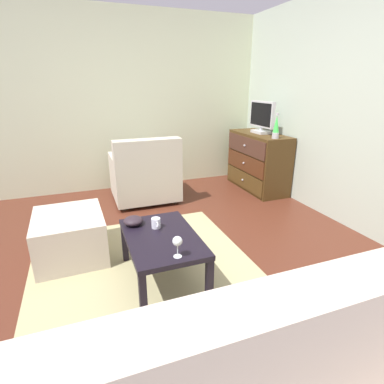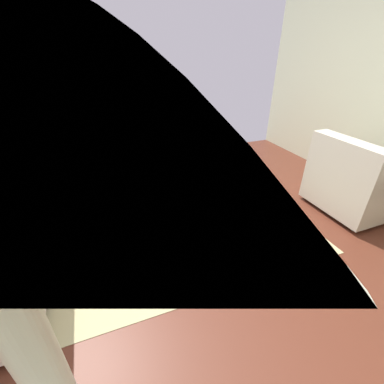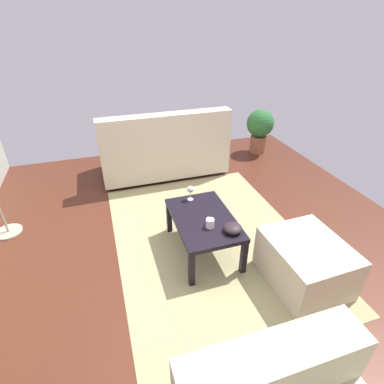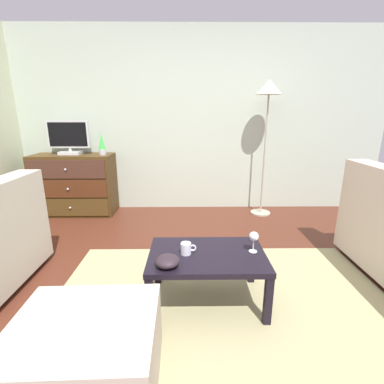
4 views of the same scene
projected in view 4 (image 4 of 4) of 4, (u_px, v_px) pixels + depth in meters
ground_plane at (196, 296)px, 2.20m from camera, size 5.52×4.88×0.05m
wall_accent_rear at (193, 122)px, 3.97m from camera, size 5.52×0.12×2.53m
area_rug at (225, 310)px, 2.00m from camera, size 2.60×1.90×0.01m
dresser at (75, 185)px, 3.88m from camera, size 1.08×0.49×0.85m
tv at (69, 137)px, 3.72m from camera, size 0.56×0.18×0.45m
lava_lamp at (102, 144)px, 3.68m from camera, size 0.09×0.09×0.33m
coffee_table at (207, 260)px, 2.02m from camera, size 0.85×0.55×0.40m
wine_glass at (254, 237)px, 2.00m from camera, size 0.07×0.07×0.16m
mug at (186, 248)px, 1.99m from camera, size 0.11×0.08×0.08m
bowl_decorative at (167, 261)px, 1.83m from camera, size 0.17×0.17×0.07m
ottoman at (87, 357)px, 1.37m from camera, size 0.72×0.62×0.42m
standing_lamp at (268, 101)px, 3.55m from camera, size 0.32×0.32×1.80m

